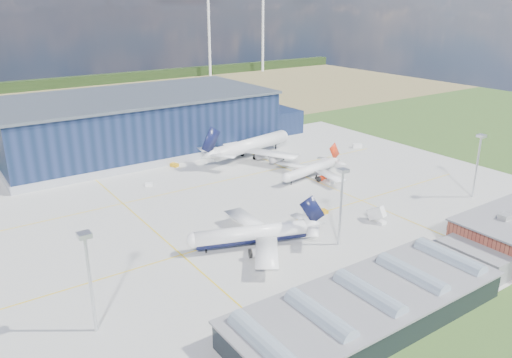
{
  "coord_description": "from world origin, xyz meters",
  "views": [
    {
      "loc": [
        -82.51,
        -122.36,
        65.95
      ],
      "look_at": [
        9.69,
        11.33,
        7.96
      ],
      "focal_mm": 35.0,
      "sensor_mm": 36.0,
      "label": 1
    }
  ],
  "objects_px": {
    "gse_van_b": "(357,146)",
    "airliner_widebody": "(251,138)",
    "light_mast_east": "(478,156)",
    "airliner_red": "(310,165)",
    "car_a": "(442,246)",
    "gse_tug_a": "(288,227)",
    "light_mast_center": "(342,195)",
    "gse_tug_c": "(174,165)",
    "light_mast_west": "(88,267)",
    "car_b": "(373,213)",
    "airliner_navy": "(251,226)",
    "gse_tug_b": "(324,211)",
    "gse_cart_a": "(330,182)",
    "gse_cart_b": "(149,184)",
    "hangar": "(142,125)",
    "airstair": "(376,216)"
  },
  "relations": [
    {
      "from": "light_mast_west",
      "to": "gse_tug_a",
      "type": "bearing_deg",
      "value": 14.35
    },
    {
      "from": "light_mast_center",
      "to": "gse_van_b",
      "type": "distance_m",
      "value": 104.51
    },
    {
      "from": "gse_tug_c",
      "to": "gse_cart_b",
      "type": "bearing_deg",
      "value": -159.46
    },
    {
      "from": "light_mast_center",
      "to": "gse_tug_c",
      "type": "xyz_separation_m",
      "value": [
        -7.27,
        92.0,
        -14.68
      ]
    },
    {
      "from": "gse_tug_b",
      "to": "gse_tug_c",
      "type": "relative_size",
      "value": 0.78
    },
    {
      "from": "light_mast_east",
      "to": "airliner_red",
      "type": "xyz_separation_m",
      "value": [
        -34.83,
        48.2,
        -9.76
      ]
    },
    {
      "from": "gse_van_b",
      "to": "gse_cart_b",
      "type": "height_order",
      "value": "gse_van_b"
    },
    {
      "from": "airliner_navy",
      "to": "airliner_widebody",
      "type": "distance_m",
      "value": 87.07
    },
    {
      "from": "light_mast_center",
      "to": "gse_cart_a",
      "type": "xyz_separation_m",
      "value": [
        32.97,
        39.47,
        -14.75
      ]
    },
    {
      "from": "gse_tug_c",
      "to": "gse_tug_b",
      "type": "bearing_deg",
      "value": -95.69
    },
    {
      "from": "light_mast_center",
      "to": "gse_van_b",
      "type": "xyz_separation_m",
      "value": [
        77.33,
        68.79,
        -14.46
      ]
    },
    {
      "from": "airliner_navy",
      "to": "airliner_widebody",
      "type": "xyz_separation_m",
      "value": [
        48.7,
        72.15,
        1.99
      ]
    },
    {
      "from": "light_mast_east",
      "to": "gse_van_b",
      "type": "distance_m",
      "value": 71.37
    },
    {
      "from": "gse_tug_a",
      "to": "gse_van_b",
      "type": "bearing_deg",
      "value": 15.69
    },
    {
      "from": "light_mast_west",
      "to": "airliner_widebody",
      "type": "bearing_deg",
      "value": 41.2
    },
    {
      "from": "light_mast_east",
      "to": "airliner_red",
      "type": "relative_size",
      "value": 0.66
    },
    {
      "from": "airliner_widebody",
      "to": "gse_cart_a",
      "type": "height_order",
      "value": "airliner_widebody"
    },
    {
      "from": "airliner_navy",
      "to": "gse_tug_b",
      "type": "distance_m",
      "value": 34.62
    },
    {
      "from": "airliner_navy",
      "to": "car_a",
      "type": "relative_size",
      "value": 12.9
    },
    {
      "from": "gse_cart_b",
      "to": "light_mast_center",
      "type": "bearing_deg",
      "value": -132.82
    },
    {
      "from": "hangar",
      "to": "light_mast_center",
      "type": "xyz_separation_m",
      "value": [
        7.19,
        -124.8,
        3.82
      ]
    },
    {
      "from": "airliner_widebody",
      "to": "airstair",
      "type": "bearing_deg",
      "value": -106.29
    },
    {
      "from": "hangar",
      "to": "gse_tug_c",
      "type": "xyz_separation_m",
      "value": [
        -0.08,
        -32.8,
        -10.87
      ]
    },
    {
      "from": "light_mast_center",
      "to": "gse_tug_c",
      "type": "height_order",
      "value": "light_mast_center"
    },
    {
      "from": "light_mast_east",
      "to": "gse_tug_a",
      "type": "bearing_deg",
      "value": 166.9
    },
    {
      "from": "light_mast_west",
      "to": "gse_tug_a",
      "type": "relative_size",
      "value": 6.06
    },
    {
      "from": "airliner_navy",
      "to": "car_a",
      "type": "bearing_deg",
      "value": 164.56
    },
    {
      "from": "airliner_red",
      "to": "airliner_widebody",
      "type": "bearing_deg",
      "value": -94.68
    },
    {
      "from": "gse_tug_c",
      "to": "car_a",
      "type": "xyz_separation_m",
      "value": [
        30.24,
        -110.0,
        -0.2
      ]
    },
    {
      "from": "car_a",
      "to": "gse_tug_a",
      "type": "bearing_deg",
      "value": 42.78
    },
    {
      "from": "hangar",
      "to": "gse_tug_a",
      "type": "xyz_separation_m",
      "value": [
        1.49,
        -108.35,
        -10.83
      ]
    },
    {
      "from": "car_b",
      "to": "gse_tug_a",
      "type": "bearing_deg",
      "value": 52.77
    },
    {
      "from": "gse_tug_b",
      "to": "airliner_navy",
      "type": "bearing_deg",
      "value": -159.23
    },
    {
      "from": "light_mast_west",
      "to": "airstair",
      "type": "bearing_deg",
      "value": 3.22
    },
    {
      "from": "light_mast_east",
      "to": "gse_cart_a",
      "type": "distance_m",
      "value": 52.93
    },
    {
      "from": "light_mast_east",
      "to": "gse_tug_a",
      "type": "relative_size",
      "value": 6.06
    },
    {
      "from": "airliner_widebody",
      "to": "car_a",
      "type": "distance_m",
      "value": 103.41
    },
    {
      "from": "light_mast_west",
      "to": "gse_tug_a",
      "type": "xyz_separation_m",
      "value": [
        64.3,
        16.45,
        -14.64
      ]
    },
    {
      "from": "car_a",
      "to": "car_b",
      "type": "xyz_separation_m",
      "value": [
        1.33,
        27.43,
        0.12
      ]
    },
    {
      "from": "light_mast_west",
      "to": "light_mast_center",
      "type": "distance_m",
      "value": 70.0
    },
    {
      "from": "hangar",
      "to": "car_b",
      "type": "xyz_separation_m",
      "value": [
        31.48,
        -115.38,
        -10.95
      ]
    },
    {
      "from": "car_a",
      "to": "hangar",
      "type": "bearing_deg",
      "value": 14.94
    },
    {
      "from": "light_mast_west",
      "to": "light_mast_center",
      "type": "bearing_deg",
      "value": 0.0
    },
    {
      "from": "gse_tug_b",
      "to": "car_a",
      "type": "bearing_deg",
      "value": -63.72
    },
    {
      "from": "gse_tug_b",
      "to": "car_b",
      "type": "relative_size",
      "value": 0.66
    },
    {
      "from": "gse_van_b",
      "to": "airliner_widebody",
      "type": "bearing_deg",
      "value": 102.01
    },
    {
      "from": "airliner_widebody",
      "to": "gse_cart_b",
      "type": "xyz_separation_m",
      "value": [
        -52.59,
        -8.81,
        -8.13
      ]
    },
    {
      "from": "airliner_navy",
      "to": "car_a",
      "type": "xyz_separation_m",
      "value": [
        44.55,
        -30.85,
        -6.2
      ]
    },
    {
      "from": "gse_cart_a",
      "to": "airliner_red",
      "type": "bearing_deg",
      "value": 120.39
    },
    {
      "from": "car_a",
      "to": "airstair",
      "type": "bearing_deg",
      "value": 7.96
    }
  ]
}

